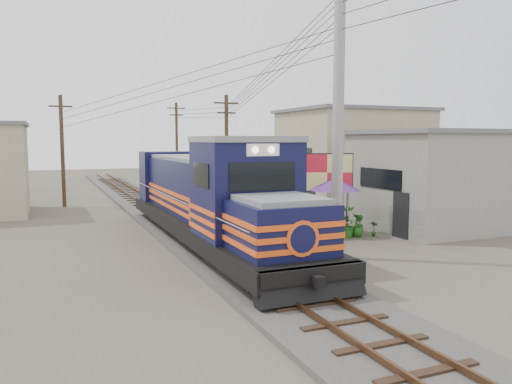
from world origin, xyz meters
name	(u,v)px	position (x,y,z in m)	size (l,w,h in m)	color
ground	(240,264)	(0.00, 0.00, 0.00)	(120.00, 120.00, 0.00)	#473F35
ballast	(172,219)	(0.00, 10.00, 0.08)	(3.60, 70.00, 0.16)	#595651
track	(172,216)	(0.00, 10.00, 0.26)	(1.15, 70.00, 0.12)	#51331E
locomotive	(210,200)	(0.00, 3.37, 1.82)	(3.12, 17.00, 4.21)	black
utility_pole_main	(338,118)	(3.50, -0.50, 5.00)	(0.40, 0.40, 10.00)	#9E9B93
wooden_pole_mid	(227,149)	(4.50, 14.00, 3.68)	(1.60, 0.24, 7.00)	#4C3826
wooden_pole_far	(177,143)	(4.80, 28.00, 3.93)	(1.60, 0.24, 7.50)	#4C3826
wooden_pole_left	(62,149)	(-5.00, 18.00, 3.68)	(1.60, 0.24, 7.00)	#4C3826
power_lines	(174,70)	(-0.14, 8.49, 7.56)	(9.65, 19.00, 3.30)	black
shophouse_front	(440,179)	(11.50, 3.00, 2.36)	(7.35, 6.30, 4.70)	gray
shophouse_mid	(352,157)	(12.50, 12.00, 3.11)	(8.40, 7.35, 6.20)	tan
shophouse_back	(268,165)	(11.00, 22.00, 2.11)	(6.30, 6.30, 4.20)	gray
billboard	(327,174)	(5.52, 3.56, 2.69)	(2.25, 0.95, 3.64)	#99999E
market_umbrella	(335,184)	(5.79, 3.33, 2.26)	(3.09, 3.09, 2.57)	black
vendor	(337,214)	(6.12, 3.61, 0.88)	(0.64, 0.42, 1.75)	black
plant_nursery	(333,225)	(5.63, 3.16, 0.47)	(3.28, 3.20, 1.13)	#225F1B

